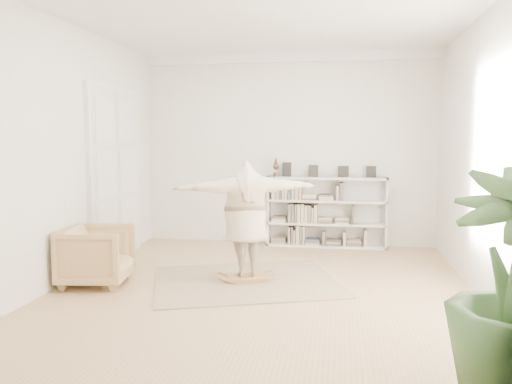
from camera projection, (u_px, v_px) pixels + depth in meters
floor at (264, 288)px, 6.72m from camera, size 6.00×6.00×0.00m
room_shell at (288, 57)px, 9.23m from camera, size 6.00×6.00×6.00m
doors at (115, 175)px, 8.29m from camera, size 0.09×1.78×2.92m
bookshelf at (326, 213)px, 9.29m from camera, size 2.20×0.35×1.64m
armchair at (97, 255)px, 6.86m from camera, size 1.01×0.99×0.81m
rug at (246, 281)px, 7.01m from camera, size 3.03×2.72×0.02m
rocker_board at (246, 277)px, 7.00m from camera, size 0.61×0.48×0.11m
person at (246, 216)px, 6.91m from camera, size 2.05×1.17×1.61m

